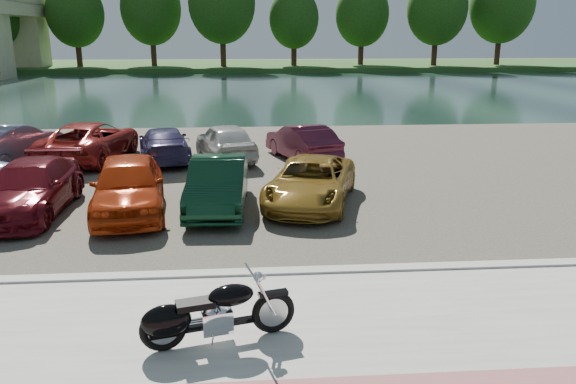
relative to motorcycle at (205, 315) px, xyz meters
name	(u,v)px	position (x,y,z in m)	size (l,w,h in m)	color
ground	(275,329)	(1.05, 0.50, -0.56)	(200.00, 200.00, 0.00)	#595447
promenade	(279,362)	(1.05, -0.50, -0.51)	(60.00, 6.00, 0.10)	#A19D97
kerb	(269,274)	(1.05, 2.50, -0.49)	(60.00, 0.30, 0.14)	#A19D97
parking_lot	(258,169)	(1.05, 11.50, -0.54)	(60.00, 18.00, 0.04)	#3F3B33
river	(250,90)	(1.05, 40.50, -0.56)	(120.00, 40.00, 0.00)	#192D2A
far_bank	(247,66)	(1.05, 72.50, -0.26)	(120.00, 24.00, 0.60)	#1F4619
far_trees	(281,9)	(5.41, 66.29, 6.93)	(70.25, 10.68, 12.52)	#361D13
motorcycle	(205,315)	(0.00, 0.00, 0.00)	(2.29, 0.93, 1.05)	black
car_3	(29,188)	(-4.91, 6.88, 0.14)	(1.86, 4.57, 1.33)	#570C14
car_4	(128,185)	(-2.37, 6.65, 0.22)	(1.76, 4.38, 1.49)	#B02F0B
car_5	(218,184)	(-0.10, 6.85, 0.15)	(1.43, 4.09, 1.35)	black
car_6	(311,182)	(2.39, 7.13, 0.10)	(2.07, 4.48, 1.24)	olive
car_9	(10,145)	(-7.62, 12.61, 0.22)	(1.57, 4.49, 1.48)	slate
car_10	(90,141)	(-5.03, 13.28, 0.19)	(2.35, 5.09, 1.42)	maroon
car_11	(164,144)	(-2.32, 12.94, 0.09)	(1.72, 4.23, 1.23)	navy
car_12	(225,141)	(-0.10, 12.94, 0.16)	(1.62, 4.02, 1.37)	beige
car_13	(302,142)	(2.72, 12.72, 0.13)	(1.38, 3.97, 1.31)	#4D1426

